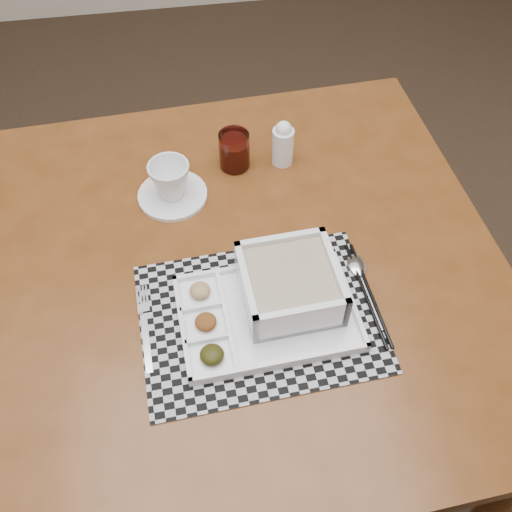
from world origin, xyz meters
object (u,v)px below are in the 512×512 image
at_px(juice_glass, 234,152).
at_px(serving_tray, 281,294).
at_px(cup, 170,180).
at_px(dining_table, 244,285).
at_px(creamer_bottle, 283,143).

bearing_deg(juice_glass, serving_tray, -84.85).
height_order(serving_tray, cup, cup).
xyz_separation_m(serving_tray, juice_glass, (-0.03, 0.38, 0.01)).
bearing_deg(juice_glass, dining_table, -94.16).
xyz_separation_m(cup, juice_glass, (0.15, 0.08, -0.01)).
height_order(dining_table, cup, cup).
relative_size(dining_table, juice_glass, 12.11).
bearing_deg(cup, serving_tray, -53.54).
xyz_separation_m(dining_table, juice_glass, (0.02, 0.28, 0.12)).
xyz_separation_m(juice_glass, creamer_bottle, (0.11, -0.00, 0.01)).
bearing_deg(creamer_bottle, juice_glass, 178.14).
relative_size(cup, creamer_bottle, 0.79).
distance_m(cup, juice_glass, 0.16).
relative_size(serving_tray, juice_glass, 3.72).
bearing_deg(dining_table, cup, 122.11).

